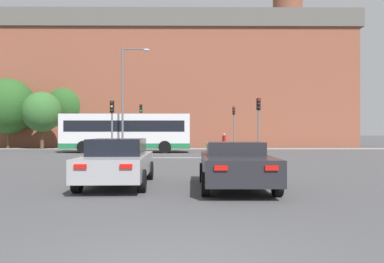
% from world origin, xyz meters
% --- Properties ---
extents(stop_line_strip, '(7.40, 0.30, 0.01)m').
position_xyz_m(stop_line_strip, '(0.00, 20.47, 0.00)').
color(stop_line_strip, silver).
rests_on(stop_line_strip, ground_plane).
extents(far_pavement, '(68.22, 2.50, 0.01)m').
position_xyz_m(far_pavement, '(0.00, 34.14, 0.01)').
color(far_pavement, gray).
rests_on(far_pavement, ground_plane).
extents(brick_civic_building, '(43.40, 12.56, 23.58)m').
position_xyz_m(brick_civic_building, '(-1.58, 43.53, 8.06)').
color(brick_civic_building, brown).
rests_on(brick_civic_building, ground_plane).
extents(car_saloon_left, '(2.10, 4.68, 1.47)m').
position_xyz_m(car_saloon_left, '(-1.98, 7.58, 0.75)').
color(car_saloon_left, '#9E9EA3').
rests_on(car_saloon_left, ground_plane).
extents(car_roadster_right, '(2.12, 4.65, 1.38)m').
position_xyz_m(car_roadster_right, '(1.65, 6.94, 0.71)').
color(car_roadster_right, '#232328').
rests_on(car_roadster_right, ground_plane).
extents(bus_crossing_lead, '(10.61, 2.68, 3.19)m').
position_xyz_m(bus_crossing_lead, '(-4.97, 27.13, 1.71)').
color(bus_crossing_lead, silver).
rests_on(bus_crossing_lead, ground_plane).
extents(traffic_light_near_right, '(0.26, 0.31, 4.00)m').
position_xyz_m(traffic_light_near_right, '(5.00, 21.15, 2.70)').
color(traffic_light_near_right, slate).
rests_on(traffic_light_near_right, ground_plane).
extents(traffic_light_far_right, '(0.26, 0.31, 4.28)m').
position_xyz_m(traffic_light_far_right, '(4.82, 33.68, 2.87)').
color(traffic_light_far_right, slate).
rests_on(traffic_light_far_right, ground_plane).
extents(traffic_light_far_left, '(0.26, 0.31, 4.49)m').
position_xyz_m(traffic_light_far_left, '(-4.58, 33.42, 3.00)').
color(traffic_light_far_left, slate).
rests_on(traffic_light_far_left, ground_plane).
extents(traffic_light_near_left, '(0.26, 0.31, 3.80)m').
position_xyz_m(traffic_light_near_left, '(-4.90, 20.85, 2.57)').
color(traffic_light_near_left, slate).
rests_on(traffic_light_near_left, ground_plane).
extents(street_lamp_junction, '(2.18, 0.36, 8.31)m').
position_xyz_m(street_lamp_junction, '(-4.56, 24.80, 5.00)').
color(street_lamp_junction, slate).
rests_on(street_lamp_junction, ground_plane).
extents(pedestrian_waiting, '(0.40, 0.46, 1.57)m').
position_xyz_m(pedestrian_waiting, '(3.84, 33.62, 0.91)').
color(pedestrian_waiting, '#333851').
rests_on(pedestrian_waiting, ground_plane).
extents(pedestrian_walking_east, '(0.30, 0.44, 1.60)m').
position_xyz_m(pedestrian_walking_east, '(-5.48, 34.91, 0.93)').
color(pedestrian_walking_east, black).
rests_on(pedestrian_walking_east, ground_plane).
extents(pedestrian_walking_west, '(0.31, 0.44, 1.60)m').
position_xyz_m(pedestrian_walking_west, '(-2.83, 34.06, 0.93)').
color(pedestrian_walking_west, brown).
rests_on(pedestrian_walking_west, ground_plane).
extents(tree_by_building, '(3.87, 3.87, 5.80)m').
position_xyz_m(tree_by_building, '(-14.62, 33.72, 3.76)').
color(tree_by_building, '#4C3823').
rests_on(tree_by_building, ground_plane).
extents(tree_kerbside, '(4.75, 4.75, 7.06)m').
position_xyz_m(tree_kerbside, '(-13.81, 38.83, 4.56)').
color(tree_kerbside, '#4C3823').
rests_on(tree_kerbside, ground_plane).
extents(tree_distant, '(5.64, 5.64, 7.43)m').
position_xyz_m(tree_distant, '(-19.09, 35.88, 4.47)').
color(tree_distant, '#4C3823').
rests_on(tree_distant, ground_plane).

